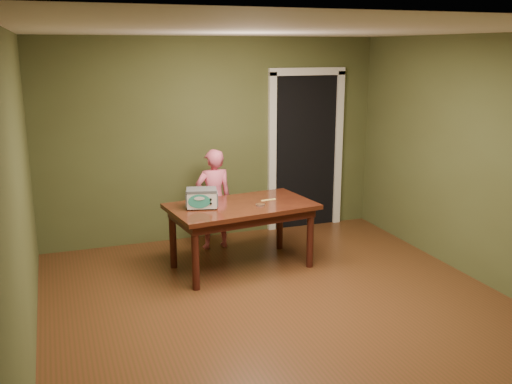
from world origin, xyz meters
TOP-DOWN VIEW (x-y plane):
  - floor at (0.00, 0.00)m, footprint 5.00×5.00m
  - room_shell at (0.00, 0.00)m, footprint 4.52×5.02m
  - doorway at (1.30, 2.78)m, footprint 1.10×0.66m
  - dining_table at (-0.04, 1.27)m, footprint 1.70×1.10m
  - toy_oven at (-0.49, 1.28)m, footprint 0.39×0.30m
  - baking_pan at (0.14, 1.14)m, footprint 0.10×0.10m
  - spatula at (0.31, 1.33)m, footprint 0.18×0.05m
  - child at (-0.15, 2.03)m, footprint 0.47×0.32m

SIDE VIEW (x-z plane):
  - floor at x=0.00m, z-range 0.00..0.00m
  - child at x=-0.15m, z-range 0.00..1.26m
  - dining_table at x=-0.04m, z-range 0.28..1.03m
  - spatula at x=0.31m, z-range 0.75..0.76m
  - baking_pan at x=0.14m, z-range 0.75..0.77m
  - toy_oven at x=-0.49m, z-range 0.76..0.97m
  - doorway at x=1.30m, z-range -0.07..2.18m
  - room_shell at x=0.00m, z-range 0.40..3.01m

